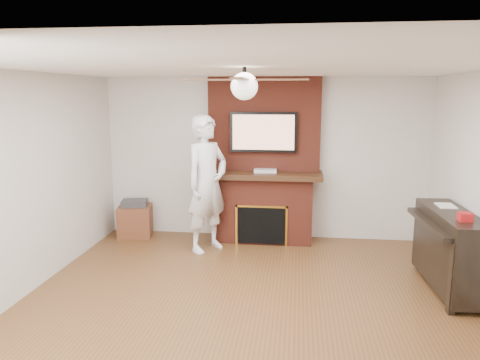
# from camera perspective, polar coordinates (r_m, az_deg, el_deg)

# --- Properties ---
(room_shell) EXTENTS (5.36, 5.86, 2.86)m
(room_shell) POSITION_cam_1_polar(r_m,az_deg,el_deg) (4.63, 0.51, -2.00)
(room_shell) COLOR #533218
(room_shell) RESTS_ON ground
(fireplace) EXTENTS (1.78, 0.64, 2.50)m
(fireplace) POSITION_cam_1_polar(r_m,az_deg,el_deg) (7.17, 2.85, 0.42)
(fireplace) COLOR maroon
(fireplace) RESTS_ON ground
(tv) EXTENTS (1.00, 0.08, 0.60)m
(tv) POSITION_cam_1_polar(r_m,az_deg,el_deg) (7.04, 2.88, 5.85)
(tv) COLOR black
(tv) RESTS_ON fireplace
(ceiling_fan) EXTENTS (1.21, 1.21, 0.31)m
(ceiling_fan) POSITION_cam_1_polar(r_m,az_deg,el_deg) (4.52, 0.53, 11.50)
(ceiling_fan) COLOR black
(ceiling_fan) RESTS_ON room_shell
(person) EXTENTS (0.81, 0.86, 1.96)m
(person) POSITION_cam_1_polar(r_m,az_deg,el_deg) (6.69, -4.03, -0.47)
(person) COLOR silver
(person) RESTS_ON ground
(side_table) EXTENTS (0.59, 0.59, 0.58)m
(side_table) POSITION_cam_1_polar(r_m,az_deg,el_deg) (7.69, -12.65, -4.68)
(side_table) COLOR #5C2E1A
(side_table) RESTS_ON ground
(piano) EXTENTS (0.59, 1.44, 1.02)m
(piano) POSITION_cam_1_polar(r_m,az_deg,el_deg) (5.94, 24.16, -7.62)
(piano) COLOR black
(piano) RESTS_ON ground
(cable_box) EXTENTS (0.35, 0.21, 0.05)m
(cable_box) POSITION_cam_1_polar(r_m,az_deg,el_deg) (7.05, 3.10, 1.14)
(cable_box) COLOR silver
(cable_box) RESTS_ON fireplace
(candle_orange) EXTENTS (0.07, 0.07, 0.14)m
(candle_orange) POSITION_cam_1_polar(r_m,az_deg,el_deg) (7.18, 2.22, -7.19)
(candle_orange) COLOR #E7581B
(candle_orange) RESTS_ON ground
(candle_green) EXTENTS (0.07, 0.07, 0.09)m
(candle_green) POSITION_cam_1_polar(r_m,az_deg,el_deg) (7.19, 2.20, -7.34)
(candle_green) COLOR #457E32
(candle_green) RESTS_ON ground
(candle_cream) EXTENTS (0.09, 0.09, 0.11)m
(candle_cream) POSITION_cam_1_polar(r_m,az_deg,el_deg) (7.19, 2.99, -7.30)
(candle_cream) COLOR beige
(candle_cream) RESTS_ON ground
(candle_blue) EXTENTS (0.06, 0.06, 0.09)m
(candle_blue) POSITION_cam_1_polar(r_m,az_deg,el_deg) (7.21, 4.84, -7.35)
(candle_blue) COLOR teal
(candle_blue) RESTS_ON ground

